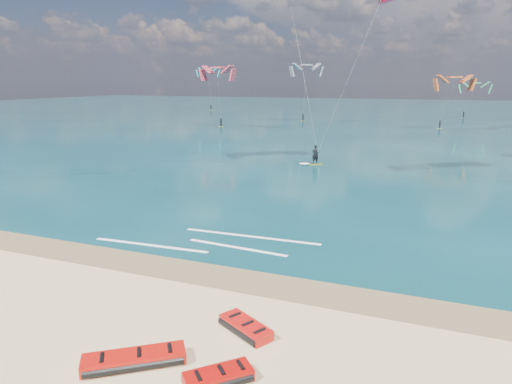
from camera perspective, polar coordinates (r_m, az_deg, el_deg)
ground at (r=55.11m, az=9.72°, el=5.03°), size 320.00×320.00×0.00m
wet_sand_strip at (r=21.32m, az=-11.48°, el=-9.08°), size 320.00×2.40×0.01m
sea at (r=118.19m, az=16.20°, el=9.27°), size 320.00×200.00×0.04m
packed_kite_left at (r=14.88m, az=-14.95°, el=-20.11°), size 3.28×2.82×0.42m
packed_kite_mid at (r=15.97m, az=-1.29°, el=-17.06°), size 2.49×2.06×0.41m
packed_kite_right at (r=13.82m, az=-4.72°, el=-22.59°), size 2.28×2.26×0.40m
kitesurfer_main at (r=41.36m, az=8.68°, el=15.81°), size 11.16×10.80×19.03m
shoreline_foam at (r=23.81m, az=-5.16°, el=-6.27°), size 11.28×3.65×0.01m
distant_kites at (r=92.51m, az=11.27°, el=11.62°), size 81.05×44.21×11.43m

